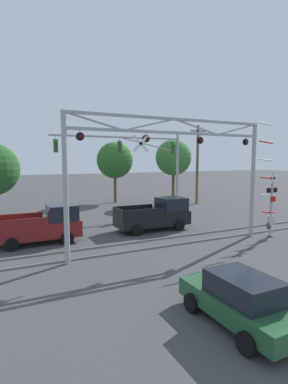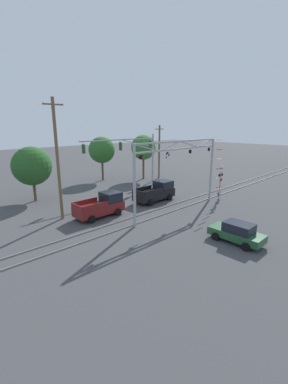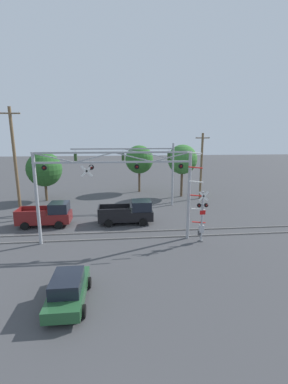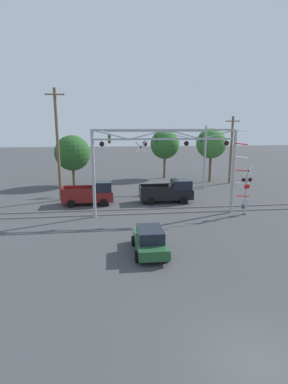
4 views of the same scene
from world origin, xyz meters
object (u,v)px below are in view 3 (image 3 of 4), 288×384
crossing_signal_mast (201,214)px  background_tree_far_right_verge (44,169)px  sedan_waiting (68,289)px  utility_pole_right (201,166)px  crossing_gantry (114,182)px  traffic_signal_span (147,163)px  background_tree_beyond_span (182,160)px  pickup_truck_following (48,215)px  utility_pole_left (15,164)px  pickup_truck_lead (129,213)px  background_tree_far_left_verge (139,160)px

crossing_signal_mast → background_tree_far_right_verge: 21.20m
sedan_waiting → utility_pole_right: (13.18, 20.27, 3.59)m
crossing_gantry → sedan_waiting: bearing=-107.0°
traffic_signal_span → background_tree_beyond_span: size_ratio=1.67×
sedan_waiting → crossing_signal_mast: bearing=37.3°
crossing_signal_mast → traffic_signal_span: (-3.06, 10.75, 2.82)m
pickup_truck_following → utility_pole_right: size_ratio=0.56×
crossing_gantry → traffic_signal_span: size_ratio=1.01×
traffic_signal_span → utility_pole_right: 7.91m
utility_pole_left → background_tree_far_right_verge: (0.46, 7.55, -1.49)m
crossing_gantry → utility_pole_left: 11.20m
pickup_truck_following → utility_pole_left: 5.79m
pickup_truck_following → pickup_truck_lead: bearing=-0.2°
pickup_truck_following → background_tree_far_right_verge: background_tree_far_right_verge is taller
crossing_signal_mast → pickup_truck_lead: 7.36m
pickup_truck_lead → pickup_truck_following: (-7.48, 0.03, -0.00)m
utility_pole_left → background_tree_beyond_span: bearing=24.1°
pickup_truck_following → utility_pole_right: bearing=26.7°
background_tree_far_left_verge → utility_pole_right: bearing=-33.1°
traffic_signal_span → background_tree_beyond_span: 6.68m
background_tree_beyond_span → traffic_signal_span: bearing=-141.3°
sedan_waiting → background_tree_far_left_verge: background_tree_far_left_verge is taller
pickup_truck_following → crossing_signal_mast: bearing=-20.8°
sedan_waiting → background_tree_far_right_verge: bearing=107.4°
crossing_signal_mast → traffic_signal_span: traffic_signal_span is taller
pickup_truck_following → utility_pole_right: (17.17, 8.63, 3.34)m
crossing_signal_mast → sedan_waiting: crossing_signal_mast is taller
pickup_truck_lead → utility_pole_right: utility_pole_right is taller
crossing_signal_mast → background_tree_far_right_verge: (-15.49, 14.37, 1.76)m
crossing_signal_mast → utility_pole_left: 17.65m
sedan_waiting → utility_pole_right: size_ratio=0.47×
traffic_signal_span → background_tree_beyond_span: (5.21, 4.18, -0.08)m
sedan_waiting → background_tree_beyond_span: 24.69m
utility_pole_right → background_tree_far_left_verge: utility_pole_right is taller
crossing_signal_mast → background_tree_far_left_verge: size_ratio=1.04×
sedan_waiting → background_tree_far_right_verge: size_ratio=0.64×
traffic_signal_span → utility_pole_left: bearing=-163.1°
crossing_gantry → utility_pole_left: size_ratio=1.10×
traffic_signal_span → background_tree_far_left_verge: 7.75m
utility_pole_right → sedan_waiting: bearing=-123.0°
sedan_waiting → background_tree_beyond_span: bearing=63.0°
sedan_waiting → background_tree_beyond_span: size_ratio=0.56×
background_tree_far_left_verge → pickup_truck_following: bearing=-125.2°
crossing_gantry → background_tree_far_left_verge: size_ratio=1.75×
utility_pole_left → utility_pole_right: 21.37m
crossing_gantry → pickup_truck_lead: size_ratio=2.32×
crossing_signal_mast → pickup_truck_following: (-12.87, 4.89, -1.25)m
pickup_truck_lead → utility_pole_right: 13.42m
background_tree_far_left_verge → sedan_waiting: bearing=-102.5°
pickup_truck_following → background_tree_beyond_span: size_ratio=0.68×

